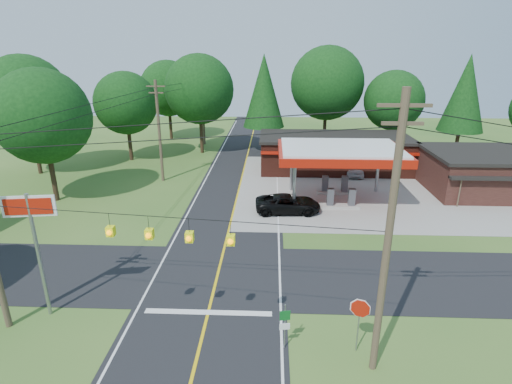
{
  "coord_description": "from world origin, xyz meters",
  "views": [
    {
      "loc": [
        3.14,
        -20.56,
        12.61
      ],
      "look_at": [
        2.0,
        7.0,
        2.8
      ],
      "focal_mm": 28.0,
      "sensor_mm": 36.0,
      "label": 1
    }
  ],
  "objects_px": {
    "big_stop_sign": "(33,228)",
    "octagonal_stop_sign": "(360,312)",
    "gas_canopy": "(340,154)",
    "sedan_car": "(354,167)",
    "suv_car": "(288,204)"
  },
  "relations": [
    {
      "from": "big_stop_sign",
      "to": "octagonal_stop_sign",
      "type": "xyz_separation_m",
      "value": [
        15.0,
        -2.02,
        -2.76
      ]
    },
    {
      "from": "suv_car",
      "to": "big_stop_sign",
      "type": "height_order",
      "value": "big_stop_sign"
    },
    {
      "from": "suv_car",
      "to": "octagonal_stop_sign",
      "type": "distance_m",
      "value": 16.26
    },
    {
      "from": "suv_car",
      "to": "sedan_car",
      "type": "bearing_deg",
      "value": -36.93
    },
    {
      "from": "big_stop_sign",
      "to": "suv_car",
      "type": "bearing_deg",
      "value": 48.24
    },
    {
      "from": "gas_canopy",
      "to": "suv_car",
      "type": "relative_size",
      "value": 1.99
    },
    {
      "from": "big_stop_sign",
      "to": "octagonal_stop_sign",
      "type": "bearing_deg",
      "value": -7.65
    },
    {
      "from": "big_stop_sign",
      "to": "octagonal_stop_sign",
      "type": "relative_size",
      "value": 2.42
    },
    {
      "from": "sedan_car",
      "to": "octagonal_stop_sign",
      "type": "relative_size",
      "value": 1.67
    },
    {
      "from": "suv_car",
      "to": "big_stop_sign",
      "type": "bearing_deg",
      "value": 135.59
    },
    {
      "from": "gas_canopy",
      "to": "sedan_car",
      "type": "distance_m",
      "value": 9.23
    },
    {
      "from": "gas_canopy",
      "to": "suv_car",
      "type": "distance_m",
      "value": 6.46
    },
    {
      "from": "gas_canopy",
      "to": "octagonal_stop_sign",
      "type": "distance_m",
      "value": 19.25
    },
    {
      "from": "octagonal_stop_sign",
      "to": "big_stop_sign",
      "type": "bearing_deg",
      "value": 172.35
    },
    {
      "from": "sedan_car",
      "to": "big_stop_sign",
      "type": "bearing_deg",
      "value": -121.54
    }
  ]
}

